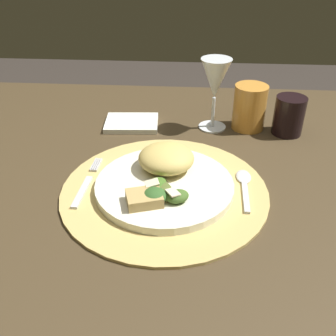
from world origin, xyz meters
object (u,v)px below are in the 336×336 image
object	(u,v)px
wine_glass	(217,81)
dark_tumbler	(290,116)
dinner_plate	(166,186)
spoon	(246,183)
fork	(88,184)
dining_table	(189,228)
amber_tumbler	(251,107)
napkin	(133,123)

from	to	relation	value
wine_glass	dark_tumbler	world-z (taller)	wine_glass
dinner_plate	spoon	distance (m)	0.15
fork	wine_glass	bearing A→B (deg)	47.68
dining_table	fork	distance (m)	0.24
dinner_plate	fork	size ratio (longest dim) A/B	1.56
fork	dining_table	bearing A→B (deg)	13.01
dinner_plate	dining_table	bearing A→B (deg)	46.32
spoon	wine_glass	xyz separation A→B (m)	(-0.05, 0.24, 0.11)
dinner_plate	spoon	bearing A→B (deg)	9.98
amber_tumbler	dark_tumbler	bearing A→B (deg)	-14.21
fork	dark_tumbler	xyz separation A→B (m)	(0.42, 0.25, 0.04)
dining_table	fork	bearing A→B (deg)	-166.99
wine_glass	dinner_plate	bearing A→B (deg)	-109.51
dining_table	napkin	world-z (taller)	napkin
dining_table	wine_glass	distance (m)	0.34
fork	wine_glass	xyz separation A→B (m)	(0.24, 0.27, 0.11)
dining_table	amber_tumbler	size ratio (longest dim) A/B	12.48
wine_glass	spoon	bearing A→B (deg)	-77.73
dining_table	dinner_plate	bearing A→B (deg)	-133.68
dining_table	wine_glass	bearing A→B (deg)	77.25
napkin	dark_tumbler	world-z (taller)	dark_tumbler
napkin	wine_glass	size ratio (longest dim) A/B	0.75
spoon	amber_tumbler	bearing A→B (deg)	82.67
dinner_plate	dark_tumbler	xyz separation A→B (m)	(0.27, 0.25, 0.03)
napkin	wine_glass	xyz separation A→B (m)	(0.20, 0.00, 0.11)
amber_tumbler	dark_tumbler	distance (m)	0.09
dinner_plate	wine_glass	distance (m)	0.30
spoon	dark_tumbler	bearing A→B (deg)	61.97
dinner_plate	amber_tumbler	world-z (taller)	amber_tumbler
fork	wine_glass	size ratio (longest dim) A/B	0.97
dinner_plate	wine_glass	bearing A→B (deg)	70.49
fork	amber_tumbler	bearing A→B (deg)	39.77
fork	amber_tumbler	distance (m)	0.43
dining_table	amber_tumbler	xyz separation A→B (m)	(0.14, 0.23, 0.18)
amber_tumbler	wine_glass	bearing A→B (deg)	-175.79
dining_table	spoon	distance (m)	0.17
dark_tumbler	dining_table	bearing A→B (deg)	-137.43
dinner_plate	fork	bearing A→B (deg)	178.87
dining_table	spoon	size ratio (longest dim) A/B	10.16
dinner_plate	spoon	xyz separation A→B (m)	(0.15, 0.03, -0.01)
fork	amber_tumbler	xyz separation A→B (m)	(0.33, 0.27, 0.04)
dark_tumbler	dinner_plate	bearing A→B (deg)	-136.76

